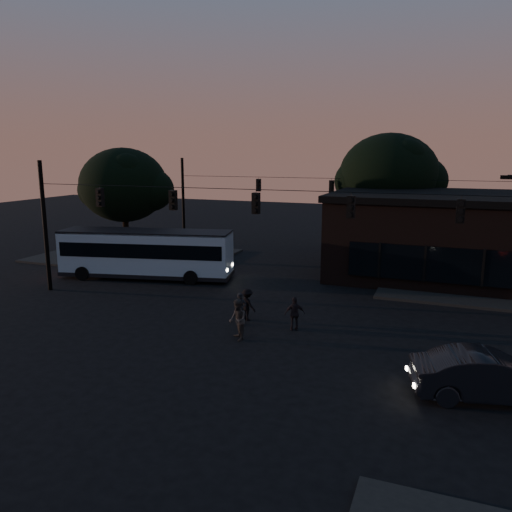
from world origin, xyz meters
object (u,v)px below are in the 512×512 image
(pedestrian_a, at_px, (240,309))
(pedestrian_c, at_px, (295,314))
(pedestrian_b, at_px, (238,320))
(car, at_px, (489,376))
(bus, at_px, (146,251))
(building, at_px, (455,236))
(pedestrian_d, at_px, (247,304))

(pedestrian_a, bearing_deg, pedestrian_c, -22.51)
(pedestrian_b, height_order, pedestrian_c, pedestrian_b)
(car, height_order, pedestrian_a, car)
(bus, distance_m, pedestrian_a, 11.02)
(bus, bearing_deg, pedestrian_b, -51.49)
(pedestrian_c, bearing_deg, building, -142.54)
(building, xyz_separation_m, bus, (-18.29, -7.45, -0.98))
(bus, relative_size, pedestrian_c, 7.24)
(bus, distance_m, pedestrian_d, 10.65)
(pedestrian_d, bearing_deg, car, -177.41)
(pedestrian_a, distance_m, pedestrian_d, 0.75)
(pedestrian_a, relative_size, pedestrian_c, 0.98)
(car, distance_m, pedestrian_b, 9.88)
(pedestrian_b, height_order, pedestrian_d, pedestrian_b)
(bus, bearing_deg, pedestrian_c, -39.17)
(pedestrian_d, bearing_deg, pedestrian_b, 129.23)
(pedestrian_a, height_order, pedestrian_c, pedestrian_c)
(pedestrian_d, bearing_deg, building, -99.47)
(bus, distance_m, car, 21.80)
(pedestrian_a, xyz_separation_m, pedestrian_b, (0.63, -1.79, 0.13))
(pedestrian_c, bearing_deg, pedestrian_b, 20.18)
(building, bearing_deg, pedestrian_b, -119.08)
(bus, bearing_deg, building, 9.62)
(pedestrian_b, distance_m, pedestrian_d, 2.61)
(car, relative_size, pedestrian_b, 2.72)
(building, distance_m, car, 17.40)
(pedestrian_b, bearing_deg, building, 113.99)
(bus, relative_size, pedestrian_b, 6.29)
(car, xyz_separation_m, pedestrian_a, (-10.33, 3.71, -0.04))
(building, xyz_separation_m, pedestrian_a, (-9.16, -13.55, -1.94))
(building, bearing_deg, pedestrian_a, -124.08)
(bus, height_order, pedestrian_b, bus)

